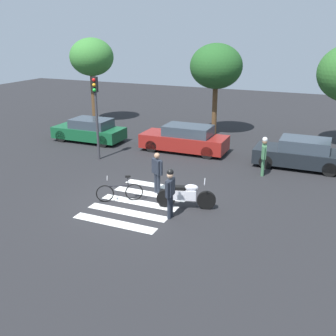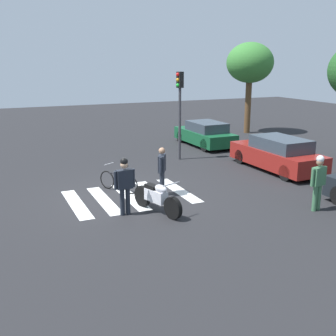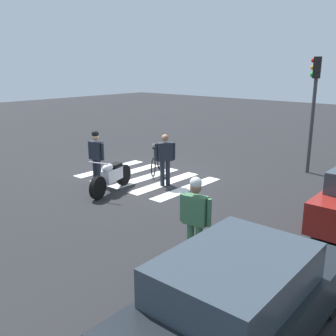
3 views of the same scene
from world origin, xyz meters
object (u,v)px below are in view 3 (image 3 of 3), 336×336
police_motorcycle (111,177)px  car_black_suv (240,299)px  leaning_bicycle (156,162)px  officer_on_foot (165,157)px  officer_by_motorcycle (96,154)px  traffic_light_pole (314,96)px  pedestrian_bystander (195,215)px

police_motorcycle → car_black_suv: bearing=63.2°
leaning_bicycle → officer_on_foot: size_ratio=0.91×
officer_by_motorcycle → traffic_light_pole: size_ratio=0.44×
police_motorcycle → leaning_bicycle: size_ratio=1.37×
officer_by_motorcycle → car_black_suv: officer_by_motorcycle is taller
police_motorcycle → car_black_suv: (3.17, 6.27, 0.18)m
leaning_bicycle → car_black_suv: (5.61, 6.69, 0.28)m
officer_on_foot → traffic_light_pole: bearing=148.1°
police_motorcycle → officer_on_foot: 1.77m
police_motorcycle → officer_by_motorcycle: (-0.21, -0.93, 0.53)m
car_black_suv → officer_on_foot: bearing=-130.6°
officer_on_foot → car_black_suv: (4.67, 5.45, -0.28)m
pedestrian_bystander → car_black_suv: pedestrian_bystander is taller
officer_on_foot → officer_by_motorcycle: (1.30, -1.74, 0.07)m
pedestrian_bystander → traffic_light_pole: (-7.78, -0.90, 1.69)m
leaning_bicycle → officer_by_motorcycle: 2.38m
car_black_suv → police_motorcycle: bearing=-116.8°
leaning_bicycle → pedestrian_bystander: pedestrian_bystander is taller
traffic_light_pole → leaning_bicycle: bearing=-48.8°
officer_by_motorcycle → police_motorcycle: bearing=77.5°
officer_by_motorcycle → traffic_light_pole: (-5.75, 4.52, 1.68)m
car_black_suv → pedestrian_bystander: bearing=-127.2°
police_motorcycle → traffic_light_pole: size_ratio=0.52×
officer_on_foot → car_black_suv: 7.19m
police_motorcycle → officer_on_foot: (-1.50, 0.81, 0.46)m
police_motorcycle → pedestrian_bystander: size_ratio=1.19×
pedestrian_bystander → leaning_bicycle: bearing=-131.0°
officer_on_foot → officer_by_motorcycle: 2.17m
police_motorcycle → car_black_suv: car_black_suv is taller
leaning_bicycle → officer_by_motorcycle: size_ratio=0.86×
police_motorcycle → pedestrian_bystander: (1.82, 4.49, 0.52)m
traffic_light_pole → pedestrian_bystander: bearing=6.6°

